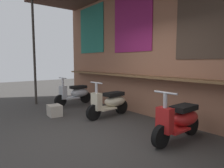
{
  "coord_description": "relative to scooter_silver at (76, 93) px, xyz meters",
  "views": [
    {
      "loc": [
        3.19,
        -2.22,
        1.47
      ],
      "look_at": [
        -1.2,
        1.23,
        0.86
      ],
      "focal_mm": 32.41,
      "sensor_mm": 36.0,
      "label": 1
    }
  ],
  "objects": [
    {
      "name": "merchandise_crate",
      "position": [
        1.01,
        -1.19,
        -0.24
      ],
      "size": [
        0.44,
        0.36,
        0.3
      ],
      "primitive_type": "cube",
      "rotation": [
        0.0,
        0.0,
        -0.09
      ],
      "color": "#B2A899",
      "rests_on": "ground_plane"
    },
    {
      "name": "scooter_silver",
      "position": [
        0.0,
        0.0,
        0.0
      ],
      "size": [
        0.48,
        1.4,
        0.97
      ],
      "rotation": [
        0.0,
        0.0,
        -1.51
      ],
      "color": "#B2B5BA",
      "rests_on": "ground_plane"
    },
    {
      "name": "scooter_red",
      "position": [
        4.13,
        0.0,
        0.0
      ],
      "size": [
        0.46,
        1.4,
        0.97
      ],
      "rotation": [
        0.0,
        0.0,
        -1.55
      ],
      "color": "red",
      "rests_on": "ground_plane"
    },
    {
      "name": "market_stall_facade",
      "position": [
        3.06,
        0.81,
        1.66
      ],
      "size": [
        9.46,
        2.24,
        3.71
      ],
      "color": "#8C5B44",
      "rests_on": "ground_plane"
    },
    {
      "name": "ground_plane",
      "position": [
        3.07,
        -1.08,
        -0.39
      ],
      "size": [
        26.5,
        26.5,
        0.0
      ],
      "primitive_type": "plane",
      "color": "#383533"
    },
    {
      "name": "scooter_cream",
      "position": [
        1.99,
        -0.0,
        0.0
      ],
      "size": [
        0.49,
        1.4,
        0.97
      ],
      "rotation": [
        0.0,
        0.0,
        -1.5
      ],
      "color": "beige",
      "rests_on": "ground_plane"
    }
  ]
}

